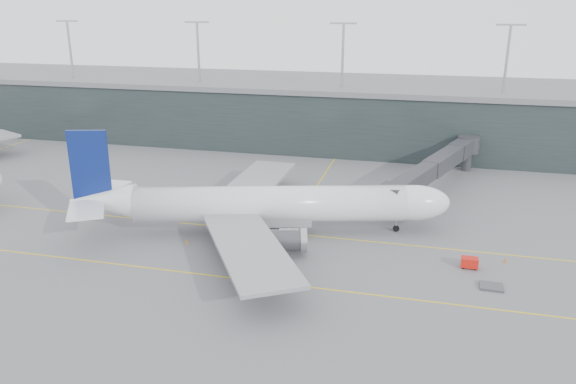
# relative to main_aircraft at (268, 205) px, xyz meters

# --- Properties ---
(ground) EXTENTS (320.00, 320.00, 0.00)m
(ground) POSITION_rel_main_aircraft_xyz_m (-2.23, 4.37, -4.53)
(ground) COLOR #5C5C61
(ground) RESTS_ON ground
(taxiline_a) EXTENTS (160.00, 0.25, 0.02)m
(taxiline_a) POSITION_rel_main_aircraft_xyz_m (-2.23, 0.37, -4.52)
(taxiline_a) COLOR gold
(taxiline_a) RESTS_ON ground
(taxiline_b) EXTENTS (160.00, 0.25, 0.02)m
(taxiline_b) POSITION_rel_main_aircraft_xyz_m (-2.23, -15.63, -4.52)
(taxiline_b) COLOR gold
(taxiline_b) RESTS_ON ground
(taxiline_lead_main) EXTENTS (0.25, 60.00, 0.02)m
(taxiline_lead_main) POSITION_rel_main_aircraft_xyz_m (2.77, 24.37, -4.52)
(taxiline_lead_main) COLOR gold
(taxiline_lead_main) RESTS_ON ground
(terminal) EXTENTS (240.00, 36.00, 29.00)m
(terminal) POSITION_rel_main_aircraft_xyz_m (-2.23, 62.36, 3.09)
(terminal) COLOR #1E2929
(terminal) RESTS_ON ground
(main_aircraft) EXTENTS (56.66, 52.14, 16.12)m
(main_aircraft) POSITION_rel_main_aircraft_xyz_m (0.00, 0.00, 0.00)
(main_aircraft) COLOR silver
(main_aircraft) RESTS_ON ground
(jet_bridge) EXTENTS (19.20, 46.10, 7.27)m
(jet_bridge) POSITION_rel_main_aircraft_xyz_m (24.29, 29.72, 0.92)
(jet_bridge) COLOR #2B2B30
(jet_bridge) RESTS_ON ground
(gse_cart) EXTENTS (2.18, 1.40, 1.47)m
(gse_cart) POSITION_rel_main_aircraft_xyz_m (29.36, -5.21, -3.70)
(gse_cart) COLOR red
(gse_cart) RESTS_ON ground
(baggage_dolly) EXTENTS (2.87, 2.32, 0.28)m
(baggage_dolly) POSITION_rel_main_aircraft_xyz_m (31.75, -10.23, -4.36)
(baggage_dolly) COLOR #3D3C42
(baggage_dolly) RESTS_ON ground
(uld_a) EXTENTS (1.91, 1.60, 1.60)m
(uld_a) POSITION_rel_main_aircraft_xyz_m (-6.04, 14.29, -3.68)
(uld_a) COLOR #3D3D42
(uld_a) RESTS_ON ground
(uld_b) EXTENTS (2.55, 2.35, 1.87)m
(uld_b) POSITION_rel_main_aircraft_xyz_m (-3.93, 15.08, -3.54)
(uld_b) COLOR #3D3D42
(uld_b) RESTS_ON ground
(uld_c) EXTENTS (2.11, 1.81, 1.71)m
(uld_c) POSITION_rel_main_aircraft_xyz_m (-0.91, 14.65, -3.62)
(uld_c) COLOR #3D3D42
(uld_c) RESTS_ON ground
(cone_nose) EXTENTS (0.41, 0.41, 0.65)m
(cone_nose) POSITION_rel_main_aircraft_xyz_m (34.18, -2.27, -4.20)
(cone_nose) COLOR #CC540B
(cone_nose) RESTS_ON ground
(cone_wing_stbd) EXTENTS (0.39, 0.39, 0.62)m
(cone_wing_stbd) POSITION_rel_main_aircraft_xyz_m (6.21, -16.07, -4.22)
(cone_wing_stbd) COLOR red
(cone_wing_stbd) RESTS_ON ground
(cone_wing_port) EXTENTS (0.42, 0.42, 0.67)m
(cone_wing_port) POSITION_rel_main_aircraft_xyz_m (5.09, 15.71, -4.19)
(cone_wing_port) COLOR #E5480C
(cone_wing_port) RESTS_ON ground
(cone_tail) EXTENTS (0.41, 0.41, 0.65)m
(cone_tail) POSITION_rel_main_aircraft_xyz_m (-10.33, -6.86, -4.20)
(cone_tail) COLOR orange
(cone_tail) RESTS_ON ground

